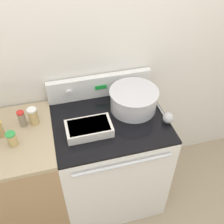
% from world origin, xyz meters
% --- Properties ---
extents(ground_plane, '(12.00, 12.00, 0.00)m').
position_xyz_m(ground_plane, '(0.00, 0.00, 0.00)').
color(ground_plane, tan).
extents(kitchen_wall, '(8.00, 0.05, 2.50)m').
position_xyz_m(kitchen_wall, '(0.00, 0.68, 1.25)').
color(kitchen_wall, silver).
rests_on(kitchen_wall, ground_plane).
extents(stove_range, '(0.81, 0.68, 0.94)m').
position_xyz_m(stove_range, '(0.00, 0.32, 0.47)').
color(stove_range, white).
rests_on(stove_range, ground_plane).
extents(control_panel, '(0.81, 0.07, 0.18)m').
position_xyz_m(control_panel, '(0.00, 0.62, 1.03)').
color(control_panel, white).
rests_on(control_panel, stove_range).
extents(side_counter, '(0.55, 0.65, 0.96)m').
position_xyz_m(side_counter, '(-0.68, 0.32, 0.48)').
color(side_counter, tan).
rests_on(side_counter, ground_plane).
extents(mixing_bowl, '(0.36, 0.36, 0.16)m').
position_xyz_m(mixing_bowl, '(0.20, 0.41, 1.03)').
color(mixing_bowl, silver).
rests_on(mixing_bowl, stove_range).
extents(casserole_dish, '(0.31, 0.18, 0.07)m').
position_xyz_m(casserole_dish, '(-0.16, 0.25, 0.98)').
color(casserole_dish, silver).
rests_on(casserole_dish, stove_range).
extents(ladle, '(0.08, 0.26, 0.08)m').
position_xyz_m(ladle, '(0.39, 0.21, 0.98)').
color(ladle, '#B7B7B7').
rests_on(ladle, stove_range).
extents(spice_jar_white_cap, '(0.06, 0.06, 0.13)m').
position_xyz_m(spice_jar_white_cap, '(-0.51, 0.42, 1.02)').
color(spice_jar_white_cap, tan).
rests_on(spice_jar_white_cap, side_counter).
extents(spice_jar_red_cap, '(0.05, 0.05, 0.12)m').
position_xyz_m(spice_jar_red_cap, '(-0.59, 0.42, 1.02)').
color(spice_jar_red_cap, gray).
rests_on(spice_jar_red_cap, side_counter).
extents(spice_jar_green_cap, '(0.06, 0.06, 0.10)m').
position_xyz_m(spice_jar_green_cap, '(-0.65, 0.25, 1.01)').
color(spice_jar_green_cap, tan).
rests_on(spice_jar_green_cap, side_counter).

